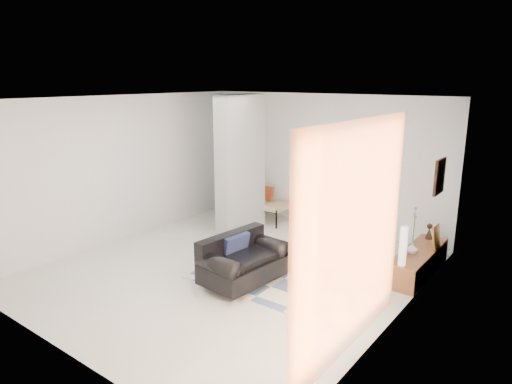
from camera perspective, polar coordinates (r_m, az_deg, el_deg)
The scene contains 17 objects.
floor at distance 7.74m, azimuth -2.93°, elevation -9.63°, with size 6.00×6.00×0.00m, color white.
ceiling at distance 7.09m, azimuth -3.22°, elevation 11.54°, with size 6.00×6.00×0.00m, color white.
wall_back at distance 9.73m, azimuth 8.36°, elevation 3.82°, with size 6.00×6.00×0.00m, color white.
wall_front at distance 5.45m, azimuth -23.87°, elevation -5.52°, with size 6.00×6.00×0.00m, color white.
wall_left at distance 9.27m, azimuth -16.24°, elevation 2.88°, with size 6.00×6.00×0.00m, color white.
wall_right at distance 5.97m, azimuth 17.66°, elevation -3.28°, with size 6.00×6.00×0.00m, color white.
partition_column at distance 9.18m, azimuth -1.93°, elevation 3.35°, with size 0.35×1.20×2.80m, color #9BA0A1.
hallway_door at distance 10.91m, azimuth -1.52°, elevation 3.05°, with size 0.85×0.06×2.04m, color white.
curtain at distance 4.96m, azimuth 12.31°, elevation -5.85°, with size 2.55×2.55×0.00m, color #FF8443.
wall_art at distance 7.50m, azimuth 21.97°, elevation 1.81°, with size 0.04×0.45×0.55m, color black.
media_console at distance 7.96m, azimuth 19.62°, elevation -8.19°, with size 0.45×1.74×0.80m.
loveseat at distance 7.14m, azimuth -1.71°, elevation -8.56°, with size 0.93×1.45×0.76m.
daybed at distance 10.28m, azimuth -0.24°, elevation -1.06°, with size 1.59×0.76×0.77m.
area_rug at distance 7.40m, azimuth 3.54°, elevation -10.77°, with size 2.73×1.82×0.01m, color beige.
cylinder_lamp at distance 7.11m, azimuth 17.92°, elevation -6.45°, with size 0.11×0.11×0.60m, color white.
bronze_figurine at distance 8.46m, azimuth 20.85°, elevation -4.60°, with size 0.14×0.14×0.27m, color black, non-canonical shape.
vase at distance 7.68m, azimuth 18.94°, elevation -6.67°, with size 0.18×0.18×0.18m, color silver.
Camera 1 is at (4.56, -5.42, 3.12)m, focal length 32.00 mm.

